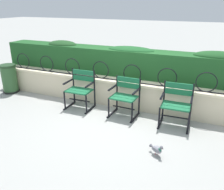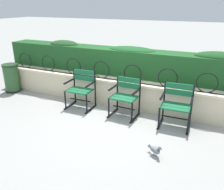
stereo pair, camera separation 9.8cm
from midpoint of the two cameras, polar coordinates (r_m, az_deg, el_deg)
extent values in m
plane|color=#9E9E99|center=(4.98, -0.15, -6.48)|extent=(60.00, 60.00, 0.00)
cube|color=beige|center=(5.62, 3.69, 0.16)|extent=(7.36, 0.35, 0.59)
cube|color=beige|center=(5.51, 3.77, 3.27)|extent=(7.36, 0.41, 0.05)
cylinder|color=black|center=(5.44, 3.50, 3.41)|extent=(6.83, 0.02, 0.02)
torus|color=black|center=(6.95, -19.88, 7.87)|extent=(0.42, 0.02, 0.42)
torus|color=black|center=(6.44, -14.77, 7.44)|extent=(0.42, 0.02, 0.42)
torus|color=black|center=(5.98, -8.85, 6.86)|extent=(0.42, 0.02, 0.42)
torus|color=black|center=(5.60, -2.06, 6.11)|extent=(0.42, 0.02, 0.42)
torus|color=black|center=(5.31, 5.57, 5.16)|extent=(0.42, 0.02, 0.42)
torus|color=black|center=(5.13, 13.88, 4.01)|extent=(0.42, 0.02, 0.42)
torus|color=black|center=(5.06, 22.59, 2.72)|extent=(0.42, 0.02, 0.42)
cube|color=#1E5123|center=(5.84, 5.49, 7.76)|extent=(7.22, 0.58, 0.64)
ellipsoid|color=#204821|center=(6.68, -11.12, 11.98)|extent=(0.83, 0.52, 0.21)
ellipsoid|color=#1C5024|center=(5.78, 5.32, 10.85)|extent=(1.15, 0.52, 0.15)
ellipsoid|color=#1E4E22|center=(5.48, 25.41, 8.29)|extent=(1.08, 0.52, 0.22)
cube|color=#19663D|center=(5.39, -8.09, 0.66)|extent=(0.57, 0.14, 0.03)
cube|color=#19663D|center=(5.50, -7.36, 1.13)|extent=(0.57, 0.14, 0.03)
cube|color=#19663D|center=(5.61, -6.66, 1.58)|extent=(0.57, 0.14, 0.03)
cube|color=#19663D|center=(5.58, -6.30, 5.49)|extent=(0.57, 0.04, 0.11)
cube|color=#19663D|center=(5.62, -6.24, 4.07)|extent=(0.57, 0.04, 0.11)
cylinder|color=black|center=(5.56, -3.61, 1.58)|extent=(0.04, 0.04, 0.89)
cylinder|color=black|center=(5.30, -5.64, -2.18)|extent=(0.04, 0.04, 0.44)
cube|color=black|center=(5.53, -4.62, -3.43)|extent=(0.05, 0.52, 0.02)
cube|color=black|center=(5.31, -4.81, 2.54)|extent=(0.04, 0.40, 0.03)
cylinder|color=black|center=(5.83, -8.59, 2.32)|extent=(0.04, 0.04, 0.89)
cylinder|color=black|center=(5.57, -10.75, -1.23)|extent=(0.04, 0.04, 0.44)
cube|color=black|center=(5.80, -9.58, -2.46)|extent=(0.05, 0.52, 0.02)
cube|color=black|center=(5.58, -9.96, 3.25)|extent=(0.04, 0.40, 0.03)
cylinder|color=black|center=(5.59, -7.25, -1.20)|extent=(0.54, 0.04, 0.03)
cube|color=#19663D|center=(4.93, 2.84, -1.14)|extent=(0.54, 0.15, 0.03)
cube|color=#19663D|center=(5.05, 3.47, -0.61)|extent=(0.54, 0.15, 0.03)
cube|color=#19663D|center=(5.17, 4.07, -0.10)|extent=(0.54, 0.15, 0.03)
cube|color=#19663D|center=(5.15, 4.62, 3.64)|extent=(0.54, 0.05, 0.11)
cube|color=#19663D|center=(5.19, 4.58, 2.31)|extent=(0.54, 0.05, 0.11)
cylinder|color=black|center=(5.18, 7.26, -0.45)|extent=(0.04, 0.04, 0.84)
cylinder|color=black|center=(4.89, 5.43, -4.28)|extent=(0.04, 0.04, 0.44)
cube|color=black|center=(5.14, 6.14, -5.54)|extent=(0.06, 0.52, 0.02)
cube|color=black|center=(4.89, 6.42, 0.82)|extent=(0.05, 0.40, 0.03)
cylinder|color=black|center=(5.36, 1.84, 0.52)|extent=(0.04, 0.04, 0.84)
cylinder|color=black|center=(5.08, -0.24, -3.11)|extent=(0.04, 0.04, 0.44)
cube|color=black|center=(5.33, 0.70, -4.38)|extent=(0.06, 0.52, 0.02)
cube|color=black|center=(5.09, 0.73, 1.78)|extent=(0.05, 0.40, 0.03)
cylinder|color=black|center=(5.15, 3.41, -3.10)|extent=(0.51, 0.05, 0.03)
cube|color=#19663D|center=(4.66, 15.57, -3.36)|extent=(0.56, 0.15, 0.03)
cube|color=#19663D|center=(4.79, 15.79, -2.72)|extent=(0.56, 0.15, 0.03)
cube|color=#19663D|center=(4.91, 16.00, -2.11)|extent=(0.56, 0.15, 0.03)
cube|color=#19663D|center=(4.89, 16.57, 2.04)|extent=(0.56, 0.05, 0.11)
cube|color=#19663D|center=(4.93, 16.40, 0.57)|extent=(0.56, 0.05, 0.11)
cylinder|color=black|center=(5.00, 19.30, -2.23)|extent=(0.04, 0.04, 0.86)
cylinder|color=black|center=(4.69, 18.60, -6.55)|extent=(0.04, 0.04, 0.44)
cube|color=black|center=(4.96, 18.51, -7.70)|extent=(0.06, 0.52, 0.02)
cube|color=black|center=(4.70, 19.37, -1.20)|extent=(0.05, 0.40, 0.03)
cylinder|color=black|center=(5.04, 13.01, -1.33)|extent=(0.04, 0.04, 0.86)
cylinder|color=black|center=(4.74, 11.88, -5.54)|extent=(0.04, 0.04, 0.44)
cube|color=black|center=(5.00, 12.13, -6.74)|extent=(0.06, 0.52, 0.02)
cube|color=black|center=(4.75, 12.69, -0.25)|extent=(0.05, 0.40, 0.03)
cylinder|color=black|center=(4.89, 15.51, -5.31)|extent=(0.53, 0.05, 0.03)
ellipsoid|color=gray|center=(3.99, 11.19, -12.98)|extent=(0.21, 0.19, 0.11)
cylinder|color=#2D6B56|center=(3.93, 11.89, -12.99)|extent=(0.08, 0.07, 0.06)
sphere|color=slate|center=(3.89, 12.20, -12.48)|extent=(0.06, 0.06, 0.06)
cone|color=black|center=(3.87, 12.53, -12.76)|extent=(0.03, 0.02, 0.01)
cone|color=#595960|center=(4.06, 10.06, -12.30)|extent=(0.10, 0.09, 0.06)
ellipsoid|color=slate|center=(4.02, 11.55, -12.65)|extent=(0.13, 0.10, 0.07)
ellipsoid|color=slate|center=(3.97, 10.63, -13.06)|extent=(0.13, 0.10, 0.07)
cylinder|color=#C6515B|center=(4.04, 11.39, -13.90)|extent=(0.01, 0.01, 0.05)
cylinder|color=#C6515B|center=(4.03, 10.81, -13.94)|extent=(0.01, 0.01, 0.05)
cylinder|color=#2D562D|center=(7.09, -22.75, 3.60)|extent=(0.40, 0.40, 0.72)
cylinder|color=#203C20|center=(6.99, -23.21, 6.64)|extent=(0.42, 0.42, 0.06)
torus|color=black|center=(7.19, -22.38, 1.10)|extent=(0.44, 0.44, 0.04)
camera|label=1|loc=(0.05, -89.42, 0.23)|focal=37.72mm
camera|label=2|loc=(0.05, 90.58, -0.23)|focal=37.72mm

